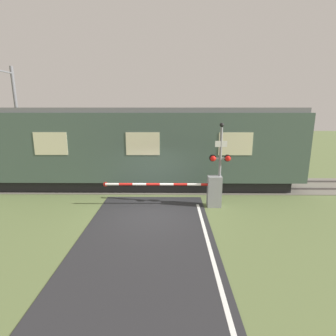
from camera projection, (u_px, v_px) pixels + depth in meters
ground_plane at (151, 213)px, 10.86m from camera, size 80.00×80.00×0.00m
track_bed at (156, 185)px, 14.73m from camera, size 36.00×3.20×0.13m
train at (146, 147)px, 14.25m from camera, size 16.28×3.15×4.29m
crossing_barrier at (207, 190)px, 11.50m from camera, size 5.19×0.44×1.38m
signal_post at (220, 160)px, 11.27m from camera, size 0.94×0.26×3.67m
catenary_pole at (18, 121)px, 16.16m from camera, size 0.20×1.90×6.69m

